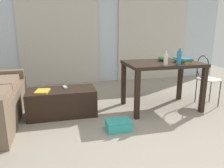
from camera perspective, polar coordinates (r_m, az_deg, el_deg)
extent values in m
plane|color=gray|center=(3.67, 6.55, -6.67)|extent=(8.44, 8.44, 0.00)
cube|color=silver|center=(5.49, -1.15, 14.04)|extent=(6.10, 0.10, 2.54)
cube|color=beige|center=(5.28, -13.65, 11.27)|extent=(1.83, 0.03, 2.11)
cube|color=beige|center=(5.80, 10.64, 11.70)|extent=(1.83, 0.03, 2.11)
cube|color=black|center=(3.46, -13.00, -4.69)|extent=(1.03, 0.49, 0.41)
cube|color=black|center=(3.63, 13.17, 5.26)|extent=(1.21, 0.78, 0.05)
cube|color=black|center=(3.20, 6.63, -2.96)|extent=(0.07, 0.07, 0.74)
cube|color=black|center=(3.73, 22.84, -1.49)|extent=(0.07, 0.07, 0.74)
cube|color=black|center=(3.82, 3.04, 0.04)|extent=(0.07, 0.07, 0.74)
cube|color=black|center=(4.27, 17.44, 0.95)|extent=(0.07, 0.07, 0.74)
cylinder|color=silver|center=(4.11, 24.12, 1.17)|extent=(0.40, 0.40, 0.02)
cylinder|color=black|center=(4.12, 26.41, -2.42)|extent=(0.02, 0.02, 0.46)
cylinder|color=black|center=(4.35, 24.45, -1.37)|extent=(0.02, 0.02, 0.46)
cylinder|color=black|center=(3.98, 23.05, -2.63)|extent=(0.02, 0.02, 0.46)
cylinder|color=black|center=(4.21, 21.21, -1.53)|extent=(0.02, 0.02, 0.46)
torus|color=black|center=(4.00, 22.73, 4.16)|extent=(0.06, 0.39, 0.39)
cylinder|color=black|center=(3.87, 23.78, 2.16)|extent=(0.02, 0.02, 0.21)
cylinder|color=black|center=(4.16, 21.46, 3.18)|extent=(0.02, 0.02, 0.21)
cylinder|color=beige|center=(3.30, 13.95, 6.12)|extent=(0.06, 0.06, 0.16)
cylinder|color=beige|center=(3.28, 14.06, 7.97)|extent=(0.03, 0.03, 0.06)
cylinder|color=teal|center=(3.39, 17.22, 6.53)|extent=(0.07, 0.07, 0.21)
cylinder|color=teal|center=(3.38, 17.38, 8.59)|extent=(0.03, 0.03, 0.04)
ellipsoid|color=#477033|center=(3.75, 13.20, 6.59)|extent=(0.16, 0.16, 0.09)
cube|color=gold|center=(3.67, 18.13, 5.56)|extent=(0.18, 0.30, 0.02)
cube|color=#4C4C51|center=(3.67, 18.28, 5.82)|extent=(0.15, 0.27, 0.01)
cube|color=#2D7F56|center=(3.66, 18.02, 6.09)|extent=(0.25, 0.31, 0.02)
cube|color=#1E668C|center=(3.67, 18.11, 6.37)|extent=(0.20, 0.31, 0.02)
cube|color=#B7B7B2|center=(3.49, -12.25, -0.79)|extent=(0.08, 0.15, 0.02)
cube|color=gold|center=(3.35, -17.83, -1.80)|extent=(0.22, 0.27, 0.02)
cube|color=#33B2AD|center=(2.94, 1.78, -11.00)|extent=(0.33, 0.22, 0.11)
cube|color=teal|center=(2.91, 1.79, -9.77)|extent=(0.34, 0.22, 0.02)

